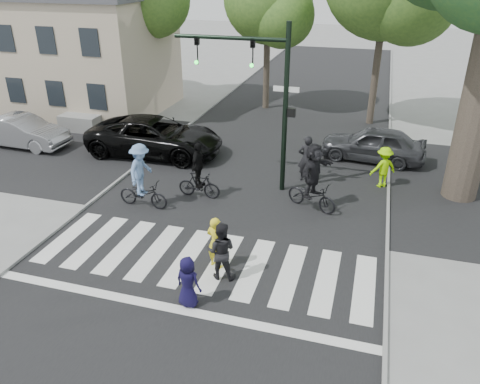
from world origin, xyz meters
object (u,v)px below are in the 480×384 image
at_px(pedestrian_child, 188,282).
at_px(cyclist_right, 313,180).
at_px(traffic_signal, 262,85).
at_px(pedestrian_woman, 216,243).
at_px(pedestrian_adult, 221,251).
at_px(cyclist_left, 142,180).
at_px(car_suv, 155,136).
at_px(car_silver, 22,131).
at_px(car_grey, 373,144).
at_px(cyclist_mid, 199,176).

bearing_deg(pedestrian_child, cyclist_right, -98.24).
relative_size(pedestrian_child, cyclist_right, 0.58).
xyz_separation_m(traffic_signal, pedestrian_woman, (0.09, -5.38, -3.13)).
bearing_deg(cyclist_right, pedestrian_adult, -110.52).
height_order(cyclist_left, car_suv, cyclist_left).
bearing_deg(car_silver, cyclist_right, -98.09).
bearing_deg(car_suv, pedestrian_woman, -145.62).
bearing_deg(traffic_signal, car_silver, 174.20).
xyz_separation_m(pedestrian_woman, car_grey, (3.85, 9.36, -0.04)).
height_order(pedestrian_adult, car_silver, pedestrian_adult).
xyz_separation_m(cyclist_right, car_suv, (-7.39, 3.18, -0.24)).
xyz_separation_m(cyclist_left, car_silver, (-8.09, 3.87, -0.28)).
xyz_separation_m(cyclist_left, cyclist_right, (5.62, 1.51, 0.06)).
distance_m(pedestrian_child, pedestrian_adult, 1.38).
xyz_separation_m(cyclist_left, car_suv, (-1.77, 4.69, -0.18)).
height_order(pedestrian_child, car_grey, car_grey).
bearing_deg(pedestrian_woman, car_suv, -37.64).
distance_m(pedestrian_woman, car_suv, 9.12).
bearing_deg(traffic_signal, pedestrian_child, -90.18).
height_order(pedestrian_child, cyclist_left, cyclist_left).
bearing_deg(pedestrian_adult, car_suv, -60.42).
bearing_deg(car_grey, cyclist_right, -13.73).
xyz_separation_m(pedestrian_child, cyclist_mid, (-1.88, 5.67, 0.17)).
relative_size(pedestrian_child, cyclist_left, 0.59).
xyz_separation_m(pedestrian_adult, cyclist_left, (-3.89, 3.12, 0.17)).
distance_m(cyclist_mid, car_suv, 4.82).
xyz_separation_m(cyclist_left, cyclist_mid, (1.59, 1.23, -0.15)).
height_order(cyclist_left, car_grey, cyclist_left).
distance_m(cyclist_mid, cyclist_right, 4.04).
bearing_deg(car_suv, cyclist_left, -160.94).
relative_size(cyclist_right, car_grey, 0.55).
relative_size(pedestrian_adult, car_grey, 0.38).
xyz_separation_m(pedestrian_child, car_grey, (3.97, 11.11, 0.05)).
height_order(cyclist_left, car_silver, cyclist_left).
distance_m(cyclist_left, car_grey, 10.00).
relative_size(car_silver, car_grey, 1.00).
relative_size(pedestrian_adult, cyclist_right, 0.70).
relative_size(traffic_signal, car_silver, 1.38).
height_order(pedestrian_woman, cyclist_right, cyclist_right).
distance_m(pedestrian_child, cyclist_right, 6.33).
xyz_separation_m(pedestrian_woman, cyclist_left, (-3.59, 2.69, 0.23)).
bearing_deg(car_suv, cyclist_mid, -137.40).
relative_size(traffic_signal, pedestrian_adult, 3.62).
distance_m(traffic_signal, pedestrian_woman, 6.22).
bearing_deg(pedestrian_woman, cyclist_mid, -46.65).
relative_size(traffic_signal, pedestrian_woman, 3.88).
distance_m(cyclist_right, car_grey, 5.49).
xyz_separation_m(cyclist_right, car_silver, (-13.71, 2.36, -0.34)).
bearing_deg(traffic_signal, car_suv, 159.28).
xyz_separation_m(car_suv, car_silver, (-6.31, -0.82, -0.11)).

